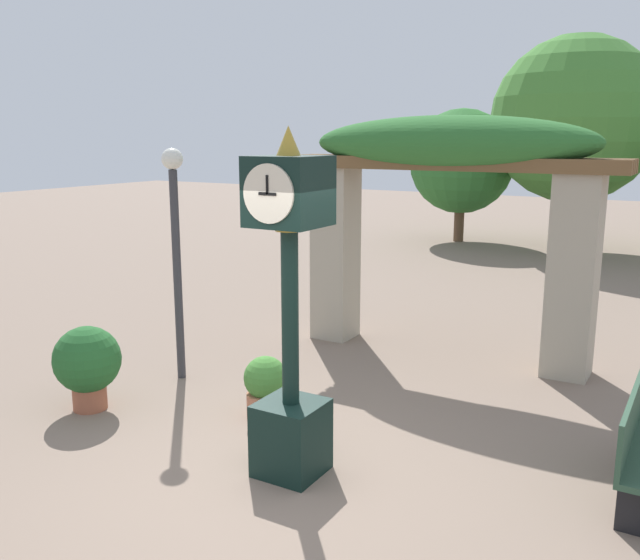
{
  "coord_description": "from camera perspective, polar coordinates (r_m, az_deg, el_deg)",
  "views": [
    {
      "loc": [
        3.06,
        -4.42,
        2.92
      ],
      "look_at": [
        0.05,
        0.71,
        1.65
      ],
      "focal_mm": 38.0,
      "sensor_mm": 36.0,
      "label": 1
    }
  ],
  "objects": [
    {
      "name": "ground_plane",
      "position": [
        6.12,
        -3.95,
        -16.51
      ],
      "size": [
        60.0,
        60.0,
        0.0
      ],
      "primitive_type": "plane",
      "color": "#7F6B5B"
    },
    {
      "name": "pedestal_clock",
      "position": [
        5.72,
        -2.54,
        -2.97
      ],
      "size": [
        0.57,
        0.62,
        3.0
      ],
      "color": "black",
      "rests_on": "ground"
    },
    {
      "name": "pergola",
      "position": [
        9.04,
        10.62,
        8.1
      ],
      "size": [
        4.45,
        1.15,
        3.19
      ],
      "color": "#A89E89",
      "rests_on": "ground"
    },
    {
      "name": "potted_plant_near_left",
      "position": [
        7.23,
        -4.61,
        -8.91
      ],
      "size": [
        0.46,
        0.46,
        0.67
      ],
      "color": "#B26B4C",
      "rests_on": "ground"
    },
    {
      "name": "potted_plant_near_right",
      "position": [
        7.77,
        -19.0,
        -6.61
      ],
      "size": [
        0.72,
        0.72,
        0.93
      ],
      "color": "#9E563D",
      "rests_on": "ground"
    },
    {
      "name": "lamp_post",
      "position": [
        8.2,
        -12.07,
        3.89
      ],
      "size": [
        0.25,
        0.25,
        2.79
      ],
      "color": "#333338",
      "rests_on": "ground"
    },
    {
      "name": "tree_line",
      "position": [
        18.64,
        20.39,
        11.24
      ],
      "size": [
        9.3,
        4.17,
        5.43
      ],
      "color": "brown",
      "rests_on": "ground"
    }
  ]
}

